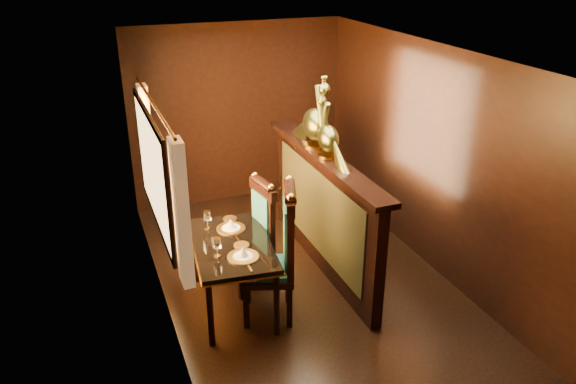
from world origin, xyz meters
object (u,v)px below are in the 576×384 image
chair_left (281,250)px  peacock_right (316,111)px  chair_right (257,231)px  peacock_left (328,127)px  dining_table (232,249)px

chair_left → peacock_right: peacock_right is taller
chair_right → peacock_left: bearing=-6.8°
dining_table → chair_left: (0.41, -0.30, 0.07)m
chair_left → chair_right: (-0.04, 0.61, -0.10)m
chair_right → peacock_right: peacock_right is taller
peacock_left → chair_left: bearing=-140.1°
chair_left → peacock_left: 1.39m
chair_right → peacock_right: size_ratio=1.48×
chair_right → peacock_right: (0.81, 0.37, 1.13)m
dining_table → peacock_right: (1.18, 0.68, 1.11)m
peacock_left → peacock_right: size_ratio=0.81×
chair_left → peacock_left: peacock_left is taller
chair_left → peacock_left: (0.77, 0.64, 0.96)m
dining_table → peacock_left: (1.18, 0.34, 1.03)m
peacock_right → chair_left: bearing=-128.1°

